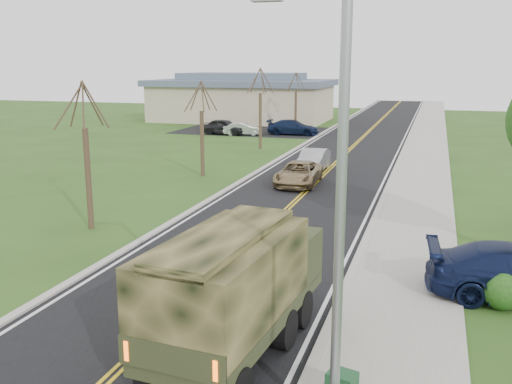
% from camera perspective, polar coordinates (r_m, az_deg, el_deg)
% --- Properties ---
extents(ground, '(160.00, 160.00, 0.00)m').
position_cam_1_polar(ground, '(13.45, -14.47, -17.66)').
color(ground, '#284617').
rests_on(ground, ground).
extents(road, '(8.00, 120.00, 0.01)m').
position_cam_1_polar(road, '(50.59, 10.08, 4.89)').
color(road, black).
rests_on(road, ground).
extents(curb_right, '(0.30, 120.00, 0.12)m').
position_cam_1_polar(curb_right, '(50.23, 14.80, 4.67)').
color(curb_right, '#9E998E').
rests_on(curb_right, ground).
extents(sidewalk_right, '(3.20, 120.00, 0.10)m').
position_cam_1_polar(sidewalk_right, '(50.18, 16.79, 4.53)').
color(sidewalk_right, '#9E998E').
rests_on(sidewalk_right, ground).
extents(curb_left, '(0.30, 120.00, 0.10)m').
position_cam_1_polar(curb_left, '(51.28, 5.47, 5.18)').
color(curb_left, '#9E998E').
rests_on(curb_left, ground).
extents(street_light, '(1.65, 0.22, 8.00)m').
position_cam_1_polar(street_light, '(9.63, 7.88, -1.12)').
color(street_light, gray).
rests_on(street_light, ground).
extents(bare_tree_a, '(1.93, 2.26, 6.08)m').
position_cam_1_polar(bare_tree_a, '(24.22, -16.51, 2.46)').
color(bare_tree_a, '#38281C').
rests_on(bare_tree_a, ground).
extents(bare_tree_b, '(1.83, 2.14, 5.73)m').
position_cam_1_polar(bare_tree_b, '(34.72, -5.42, 5.64)').
color(bare_tree_b, '#38281C').
rests_on(bare_tree_b, ground).
extents(bare_tree_c, '(2.04, 2.39, 6.42)m').
position_cam_1_polar(bare_tree_c, '(45.92, 0.43, 7.78)').
color(bare_tree_c, '#38281C').
rests_on(bare_tree_c, ground).
extents(bare_tree_d, '(1.88, 2.20, 5.91)m').
position_cam_1_polar(bare_tree_d, '(57.48, 3.99, 8.52)').
color(bare_tree_d, '#38281C').
rests_on(bare_tree_d, ground).
extents(commercial_building, '(25.50, 21.50, 5.65)m').
position_cam_1_polar(commercial_building, '(69.54, -1.35, 9.38)').
color(commercial_building, tan).
rests_on(commercial_building, ground).
extents(military_truck, '(2.75, 6.51, 3.17)m').
position_cam_1_polar(military_truck, '(13.23, -1.94, -9.04)').
color(military_truck, black).
rests_on(military_truck, ground).
extents(suv_champagne, '(2.33, 4.77, 1.31)m').
position_cam_1_polar(suv_champagne, '(32.32, 4.27, 1.86)').
color(suv_champagne, '#8C754F').
rests_on(suv_champagne, ground).
extents(sedan_silver, '(1.52, 4.27, 1.40)m').
position_cam_1_polar(sedan_silver, '(36.47, 5.73, 3.15)').
color(sedan_silver, '#A9A9AE').
rests_on(sedan_silver, ground).
extents(lot_car_dark, '(4.55, 2.14, 1.50)m').
position_cam_1_polar(lot_car_dark, '(55.61, -3.17, 6.53)').
color(lot_car_dark, black).
rests_on(lot_car_dark, ground).
extents(lot_car_silver, '(3.93, 2.24, 1.22)m').
position_cam_1_polar(lot_car_silver, '(55.00, -1.35, 6.33)').
color(lot_car_silver, '#ABAAAF').
rests_on(lot_car_silver, ground).
extents(lot_car_navy, '(5.08, 2.29, 1.44)m').
position_cam_1_polar(lot_car_navy, '(55.38, 3.73, 6.46)').
color(lot_car_navy, '#0D1732').
rests_on(lot_car_navy, ground).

